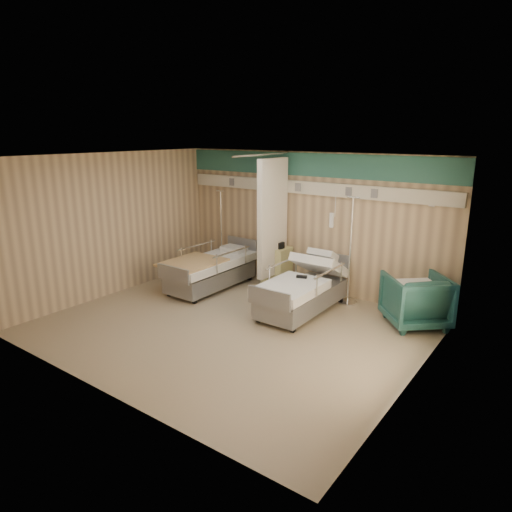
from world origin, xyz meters
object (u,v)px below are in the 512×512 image
at_px(bed_left, 211,273).
at_px(visitor_armchair, 416,300).
at_px(bed_right, 302,295).
at_px(bedside_cabinet, 277,267).
at_px(iv_stand_right, 348,282).
at_px(iv_stand_left, 222,257).

height_order(bed_left, visitor_armchair, visitor_armchair).
xyz_separation_m(bed_right, bedside_cabinet, (-1.15, 0.90, 0.11)).
relative_size(visitor_armchair, iv_stand_right, 0.47).
distance_m(visitor_armchair, iv_stand_right, 1.38).
xyz_separation_m(bed_right, iv_stand_right, (0.50, 0.87, 0.10)).
bearing_deg(visitor_armchair, bedside_cabinet, -47.61).
bearing_deg(visitor_armchair, bed_right, -23.93).
distance_m(bed_right, iv_stand_left, 2.83).
distance_m(visitor_armchair, iv_stand_left, 4.54).
bearing_deg(bed_right, bedside_cabinet, 141.95).
height_order(visitor_armchair, iv_stand_right, iv_stand_right).
xyz_separation_m(bedside_cabinet, visitor_armchair, (3.00, -0.30, 0.02)).
relative_size(bedside_cabinet, iv_stand_right, 0.42).
distance_m(bed_left, visitor_armchair, 4.10).
relative_size(bed_right, iv_stand_right, 1.06).
relative_size(bed_left, bedside_cabinet, 2.54).
bearing_deg(bed_right, iv_stand_left, 161.06).
xyz_separation_m(bed_left, bedside_cabinet, (1.05, 0.90, 0.11)).
height_order(bed_right, iv_stand_right, iv_stand_right).
relative_size(bed_right, visitor_armchair, 2.23).
distance_m(bed_left, iv_stand_right, 2.84).
xyz_separation_m(bedside_cabinet, iv_stand_left, (-1.53, 0.02, -0.03)).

